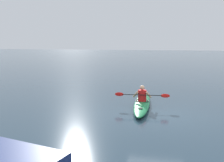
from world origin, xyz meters
The scene contains 3 objects.
ground_plane centered at (0.00, 0.00, 0.00)m, with size 160.00×160.00×0.00m, color #283D4C.
kayak centered at (0.68, -1.27, 0.14)m, with size 1.04×4.83×0.27m.
kayaker centered at (0.67, -1.11, 0.57)m, with size 2.43×0.50×0.73m.
Camera 1 is at (-0.80, 10.61, 2.95)m, focal length 42.50 mm.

